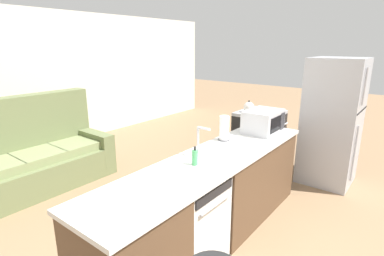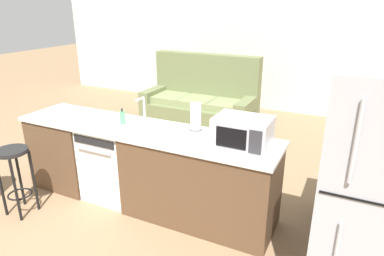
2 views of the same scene
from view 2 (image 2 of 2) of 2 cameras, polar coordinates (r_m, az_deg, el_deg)
name	(u,v)px [view 2 (image 2 of 2)]	position (r m, az deg, el deg)	size (l,w,h in m)	color
ground_plane	(134,199)	(4.10, -9.58, -11.58)	(24.00, 24.00, 0.00)	#896B4C
wall_back	(263,46)	(7.26, 11.81, 13.21)	(10.00, 0.06, 2.60)	silver
kitchen_counter	(150,171)	(3.77, -6.95, -7.09)	(2.94, 0.66, 0.90)	brown
dishwasher	(114,162)	(4.03, -12.85, -5.54)	(0.58, 0.61, 0.84)	white
stove_range	(367,189)	(3.74, 27.08, -9.00)	(0.76, 0.68, 0.90)	black
refrigerator	(377,207)	(2.57, 28.48, -11.48)	(0.72, 0.73, 1.79)	#A8AAB2
microwave	(243,132)	(3.11, 8.43, -0.70)	(0.50, 0.37, 0.28)	#B7B7BC
sink_faucet	(144,112)	(3.71, -8.07, 2.63)	(0.07, 0.18, 0.30)	silver
paper_towel_roll	(196,117)	(3.49, 0.61, 1.84)	(0.14, 0.14, 0.28)	#4C4C51
soap_bottle	(122,117)	(3.76, -11.52, 1.74)	(0.06, 0.06, 0.18)	#4CB266
kettle	(357,130)	(3.65, 25.85, -0.30)	(0.21, 0.17, 0.19)	silver
bar_stool	(15,168)	(4.00, -27.46, -5.87)	(0.32, 0.32, 0.74)	black
couch	(201,104)	(6.27, 1.58, 4.07)	(2.00, 0.90, 1.27)	#667047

